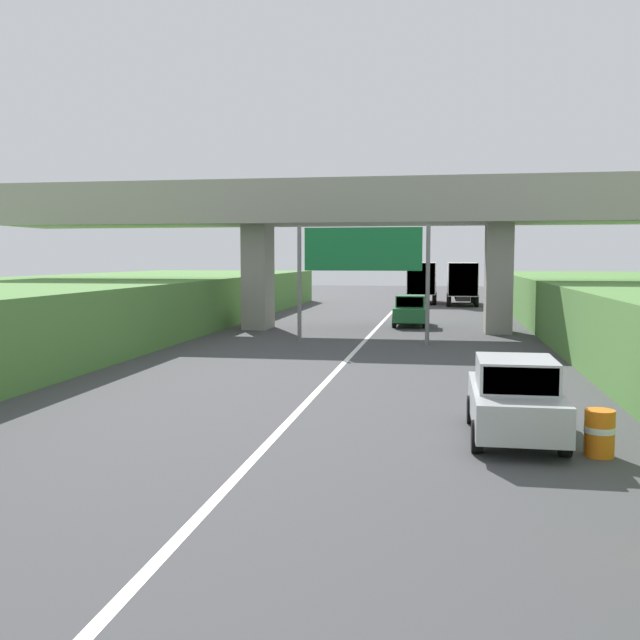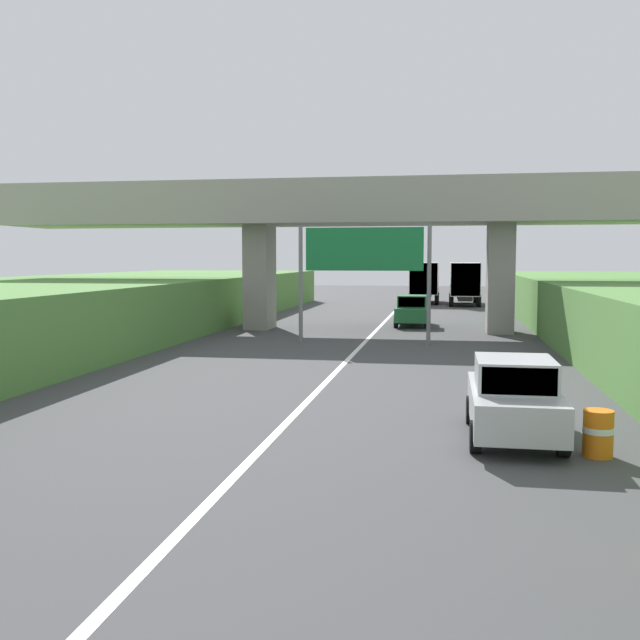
{
  "view_description": "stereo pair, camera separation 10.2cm",
  "coord_description": "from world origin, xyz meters",
  "px_view_note": "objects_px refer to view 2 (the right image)",
  "views": [
    {
      "loc": [
        3.47,
        0.49,
        3.78
      ],
      "look_at": [
        0.0,
        20.93,
        2.0
      ],
      "focal_mm": 40.48,
      "sensor_mm": 36.0,
      "label": 1
    },
    {
      "loc": [
        3.57,
        0.51,
        3.78
      ],
      "look_at": [
        0.0,
        20.93,
        2.0
      ],
      "focal_mm": 40.48,
      "sensor_mm": 36.0,
      "label": 2
    }
  ],
  "objects_px": {
    "overhead_highway_sign": "(364,257)",
    "truck_yellow": "(425,280)",
    "car_green": "(412,311)",
    "construction_barrel_2": "(598,433)",
    "truck_red": "(465,281)",
    "car_silver": "(514,399)"
  },
  "relations": [
    {
      "from": "overhead_highway_sign",
      "to": "truck_yellow",
      "type": "bearing_deg",
      "value": 86.53
    },
    {
      "from": "car_green",
      "to": "construction_barrel_2",
      "type": "relative_size",
      "value": 4.56
    },
    {
      "from": "overhead_highway_sign",
      "to": "truck_red",
      "type": "xyz_separation_m",
      "value": [
        5.06,
        27.83,
        -1.92
      ]
    },
    {
      "from": "overhead_highway_sign",
      "to": "construction_barrel_2",
      "type": "height_order",
      "value": "overhead_highway_sign"
    },
    {
      "from": "car_green",
      "to": "truck_red",
      "type": "bearing_deg",
      "value": 80.15
    },
    {
      "from": "overhead_highway_sign",
      "to": "truck_yellow",
      "type": "relative_size",
      "value": 0.81
    },
    {
      "from": "truck_red",
      "to": "construction_barrel_2",
      "type": "height_order",
      "value": "truck_red"
    },
    {
      "from": "truck_yellow",
      "to": "car_silver",
      "type": "distance_m",
      "value": 46.23
    },
    {
      "from": "overhead_highway_sign",
      "to": "truck_red",
      "type": "distance_m",
      "value": 28.35
    },
    {
      "from": "car_green",
      "to": "car_silver",
      "type": "xyz_separation_m",
      "value": [
        3.26,
        -25.11,
        0.0
      ]
    },
    {
      "from": "car_green",
      "to": "construction_barrel_2",
      "type": "xyz_separation_m",
      "value": [
        4.73,
        -26.22,
        -0.4
      ]
    },
    {
      "from": "construction_barrel_2",
      "to": "car_green",
      "type": "bearing_deg",
      "value": 100.22
    },
    {
      "from": "construction_barrel_2",
      "to": "truck_yellow",
      "type": "bearing_deg",
      "value": 95.65
    },
    {
      "from": "overhead_highway_sign",
      "to": "construction_barrel_2",
      "type": "xyz_separation_m",
      "value": [
        6.47,
        -17.49,
        -3.39
      ]
    },
    {
      "from": "truck_red",
      "to": "truck_yellow",
      "type": "xyz_separation_m",
      "value": [
        -3.26,
        1.89,
        0.0
      ]
    },
    {
      "from": "truck_red",
      "to": "car_green",
      "type": "bearing_deg",
      "value": -99.85
    },
    {
      "from": "car_green",
      "to": "construction_barrel_2",
      "type": "bearing_deg",
      "value": -79.78
    },
    {
      "from": "truck_red",
      "to": "car_silver",
      "type": "bearing_deg",
      "value": -90.08
    },
    {
      "from": "overhead_highway_sign",
      "to": "truck_yellow",
      "type": "xyz_separation_m",
      "value": [
        1.8,
        29.72,
        -1.92
      ]
    },
    {
      "from": "truck_red",
      "to": "construction_barrel_2",
      "type": "distance_m",
      "value": 45.37
    },
    {
      "from": "truck_red",
      "to": "car_green",
      "type": "height_order",
      "value": "truck_red"
    },
    {
      "from": "overhead_highway_sign",
      "to": "truck_red",
      "type": "relative_size",
      "value": 0.81
    }
  ]
}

